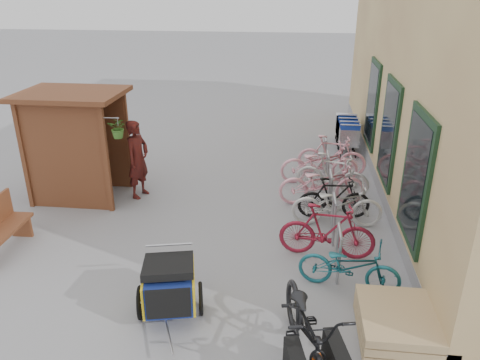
# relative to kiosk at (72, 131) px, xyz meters

# --- Properties ---
(ground) EXTENTS (80.00, 80.00, 0.00)m
(ground) POSITION_rel_kiosk_xyz_m (3.28, -2.47, -1.55)
(ground) COLOR gray
(kiosk) EXTENTS (2.49, 1.65, 2.40)m
(kiosk) POSITION_rel_kiosk_xyz_m (0.00, 0.00, 0.00)
(kiosk) COLOR brown
(kiosk) RESTS_ON ground
(bike_rack) EXTENTS (0.05, 5.35, 0.86)m
(bike_rack) POSITION_rel_kiosk_xyz_m (5.58, -0.07, -1.04)
(bike_rack) COLOR #A5A8AD
(bike_rack) RESTS_ON ground
(pallet_stack) EXTENTS (1.00, 1.20, 0.40)m
(pallet_stack) POSITION_rel_kiosk_xyz_m (6.28, -3.87, -1.34)
(pallet_stack) COLOR tan
(pallet_stack) RESTS_ON ground
(shopping_carts) EXTENTS (0.55, 1.86, 0.99)m
(shopping_carts) POSITION_rel_kiosk_xyz_m (6.28, 4.10, -0.97)
(shopping_carts) COLOR silver
(shopping_carts) RESTS_ON ground
(child_trailer) EXTENTS (1.03, 1.63, 0.94)m
(child_trailer) POSITION_rel_kiosk_xyz_m (3.09, -3.76, -1.03)
(child_trailer) COLOR navy
(child_trailer) RESTS_ON ground
(cargo_bike) EXTENTS (1.20, 2.25, 1.12)m
(cargo_bike) POSITION_rel_kiosk_xyz_m (5.05, -4.54, -1.00)
(cargo_bike) COLOR black
(cargo_bike) RESTS_ON ground
(person_kiosk) EXTENTS (0.60, 0.74, 1.77)m
(person_kiosk) POSITION_rel_kiosk_xyz_m (1.35, 0.19, -0.67)
(person_kiosk) COLOR maroon
(person_kiosk) RESTS_ON ground
(bike_0) EXTENTS (1.67, 0.86, 0.84)m
(bike_0) POSITION_rel_kiosk_xyz_m (5.72, -2.82, -1.13)
(bike_0) COLOR #1B606D
(bike_0) RESTS_ON ground
(bike_1) EXTENTS (1.71, 0.61, 1.01)m
(bike_1) POSITION_rel_kiosk_xyz_m (5.42, -1.90, -1.05)
(bike_1) COLOR maroon
(bike_1) RESTS_ON ground
(bike_2) EXTENTS (1.80, 0.67, 0.94)m
(bike_2) POSITION_rel_kiosk_xyz_m (5.68, -0.71, -1.08)
(bike_2) COLOR beige
(bike_2) RESTS_ON ground
(bike_3) EXTENTS (1.51, 0.54, 0.89)m
(bike_3) POSITION_rel_kiosk_xyz_m (5.64, -0.38, -1.11)
(bike_3) COLOR black
(bike_3) RESTS_ON ground
(bike_4) EXTENTS (1.94, 0.89, 0.98)m
(bike_4) POSITION_rel_kiosk_xyz_m (5.42, 0.24, -1.06)
(bike_4) COLOR pink
(bike_4) RESTS_ON ground
(bike_5) EXTENTS (1.73, 0.87, 1.00)m
(bike_5) POSITION_rel_kiosk_xyz_m (5.67, 0.73, -1.05)
(bike_5) COLOR beige
(bike_5) RESTS_ON ground
(bike_6) EXTENTS (1.94, 0.89, 0.98)m
(bike_6) POSITION_rel_kiosk_xyz_m (5.41, 1.43, -1.06)
(bike_6) COLOR pink
(bike_6) RESTS_ON ground
(bike_7) EXTENTS (1.75, 0.72, 1.02)m
(bike_7) POSITION_rel_kiosk_xyz_m (5.73, 1.98, -1.04)
(bike_7) COLOR pink
(bike_7) RESTS_ON ground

